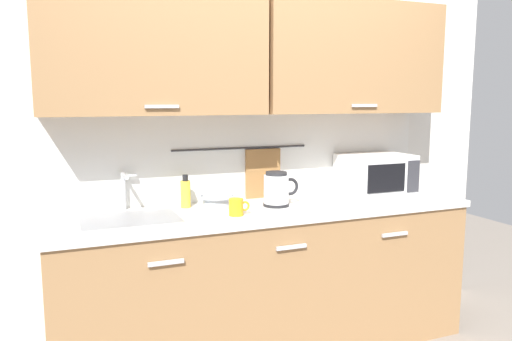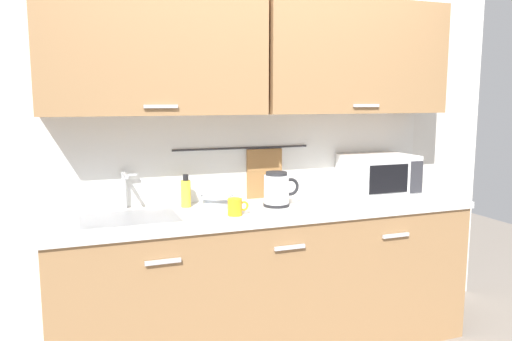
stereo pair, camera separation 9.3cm
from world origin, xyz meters
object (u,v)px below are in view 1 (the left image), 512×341
microwave (375,174)px  mixing_bowl (217,201)px  electric_kettle (277,189)px  dish_soap_bottle (186,193)px  mug_near_sink (237,207)px

microwave → mixing_bowl: bearing=-179.1°
electric_kettle → dish_soap_bottle: size_ratio=1.16×
microwave → dish_soap_bottle: microwave is taller
microwave → mixing_bowl: (-1.13, -0.02, -0.09)m
microwave → electric_kettle: bearing=-172.9°
dish_soap_bottle → electric_kettle: bearing=-17.6°
dish_soap_bottle → mixing_bowl: size_ratio=0.92×
microwave → mug_near_sink: (-1.09, -0.24, -0.09)m
mixing_bowl → mug_near_sink: bearing=-79.7°
dish_soap_bottle → mug_near_sink: bearing=-56.1°
dish_soap_bottle → mixing_bowl: 0.19m
electric_kettle → mixing_bowl: (-0.35, 0.08, -0.06)m
mug_near_sink → mixing_bowl: bearing=100.3°
electric_kettle → mug_near_sink: (-0.31, -0.15, -0.05)m
microwave → mug_near_sink: size_ratio=3.83×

